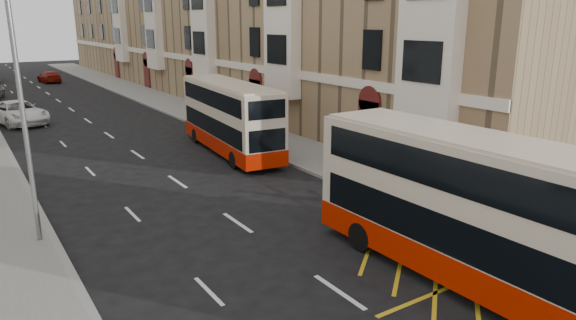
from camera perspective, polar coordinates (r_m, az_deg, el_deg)
pavement_right at (r=39.96m, az=-8.84°, el=4.71°), size 4.00×120.00×0.15m
kerb_right at (r=39.20m, az=-11.50°, el=4.38°), size 0.25×120.00×0.15m
kerb_left at (r=36.62m, az=-29.16°, el=1.99°), size 0.25×120.00×0.15m
road_markings at (r=52.00m, az=-23.98°, el=5.92°), size 10.00×110.00×0.01m
terrace_right at (r=56.16m, az=-9.31°, el=15.31°), size 10.75×79.00×15.25m
guard_railing at (r=19.54m, az=16.97°, el=-4.51°), size 0.06×6.56×1.01m
street_lamp_near at (r=18.13m, az=-27.30°, el=5.30°), size 0.93×0.18×8.00m
double_decker_front at (r=15.00m, az=20.27°, el=-5.49°), size 2.59×10.70×4.25m
double_decker_rear at (r=28.88m, az=-6.50°, el=4.72°), size 3.28×10.12×3.96m
pedestrian_mid at (r=20.72m, az=29.28°, el=-3.98°), size 1.10×0.96×1.92m
pedestrian_far at (r=20.25m, az=18.12°, el=-3.30°), size 1.08×0.47×1.82m
white_van at (r=42.01m, az=-27.82°, el=4.69°), size 4.10×6.44×1.65m
car_red at (r=69.37m, az=-25.00°, el=8.39°), size 2.37×4.87×1.37m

